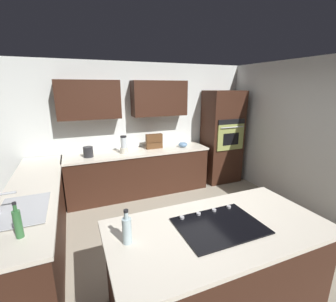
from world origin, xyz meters
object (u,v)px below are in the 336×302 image
object	(u,v)px
wall_oven	(222,137)
spice_rack	(154,141)
cooktop	(219,225)
oil_bottle	(127,230)
mixing_bowl	(183,145)
kettle	(88,152)
blender	(124,146)
dish_soap_bottle	(18,223)
sink_unit	(22,210)

from	to	relation	value
wall_oven	spice_rack	size ratio (longest dim) A/B	6.08
cooktop	spice_rack	distance (m)	2.88
spice_rack	oil_bottle	xyz separation A→B (m)	(1.20, 2.77, -0.03)
mixing_bowl	kettle	distance (m)	1.90
blender	dish_soap_bottle	distance (m)	2.62
mixing_bowl	blender	bearing A→B (deg)	0.00
sink_unit	cooktop	distance (m)	1.98
cooktop	oil_bottle	xyz separation A→B (m)	(0.83, -0.09, 0.11)
mixing_bowl	sink_unit	bearing A→B (deg)	33.25
blender	mixing_bowl	distance (m)	1.25
blender	spice_rack	xyz separation A→B (m)	(-0.65, -0.11, 0.01)
blender	oil_bottle	size ratio (longest dim) A/B	1.13
blender	dish_soap_bottle	size ratio (longest dim) A/B	1.04
blender	wall_oven	bearing A→B (deg)	-179.25
cooktop	sink_unit	bearing A→B (deg)	-29.98
mixing_bowl	dish_soap_bottle	bearing A→B (deg)	40.48
kettle	oil_bottle	bearing A→B (deg)	92.23
oil_bottle	sink_unit	bearing A→B (deg)	-45.56
spice_rack	kettle	size ratio (longest dim) A/B	1.81
blender	kettle	distance (m)	0.65
blender	oil_bottle	world-z (taller)	blender
blender	kettle	size ratio (longest dim) A/B	1.81
blender	oil_bottle	distance (m)	2.71
wall_oven	mixing_bowl	bearing A→B (deg)	1.68
mixing_bowl	kettle	bearing A→B (deg)	0.00
sink_unit	cooktop	xyz separation A→B (m)	(-1.71, 0.99, -0.01)
wall_oven	oil_bottle	xyz separation A→B (m)	(2.80, 2.68, -0.01)
blender	oil_bottle	bearing A→B (deg)	78.37
sink_unit	spice_rack	xyz separation A→B (m)	(-2.08, -1.87, 0.13)
spice_rack	dish_soap_bottle	size ratio (longest dim) A/B	1.04
wall_oven	sink_unit	world-z (taller)	wall_oven
blender	spice_rack	size ratio (longest dim) A/B	1.00
cooktop	spice_rack	size ratio (longest dim) A/B	2.25
blender	kettle	bearing A→B (deg)	-0.00
dish_soap_bottle	oil_bottle	xyz separation A→B (m)	(-0.82, 0.42, -0.01)
wall_oven	sink_unit	size ratio (longest dim) A/B	2.93
spice_rack	kettle	distance (m)	1.31
mixing_bowl	oil_bottle	distance (m)	3.21
sink_unit	oil_bottle	xyz separation A→B (m)	(-0.88, 0.90, 0.10)
mixing_bowl	kettle	world-z (taller)	kettle
sink_unit	oil_bottle	world-z (taller)	oil_bottle
wall_oven	oil_bottle	distance (m)	3.88
mixing_bowl	spice_rack	distance (m)	0.62
blender	mixing_bowl	size ratio (longest dim) A/B	1.77
cooktop	dish_soap_bottle	bearing A→B (deg)	-17.06
cooktop	kettle	bearing A→B (deg)	-71.22
sink_unit	cooktop	world-z (taller)	sink_unit
sink_unit	blender	distance (m)	2.27
wall_oven	spice_rack	world-z (taller)	wall_oven
wall_oven	dish_soap_bottle	bearing A→B (deg)	32.04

